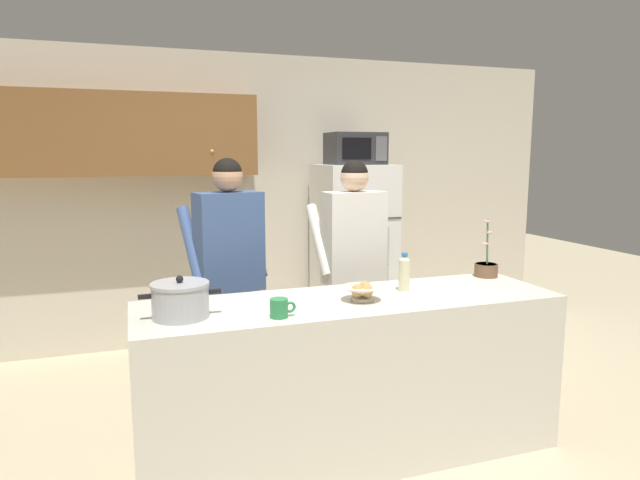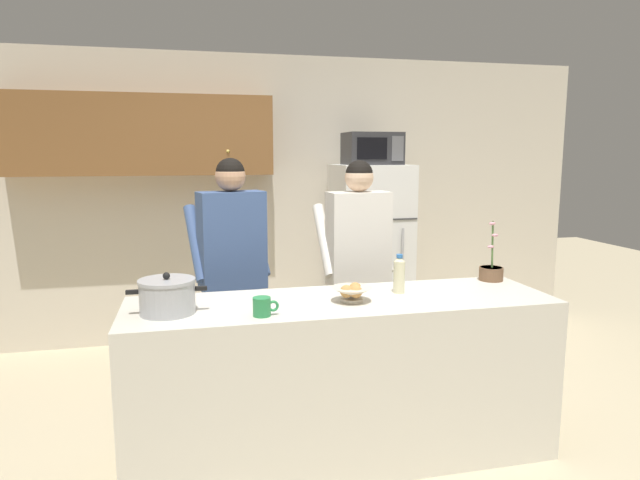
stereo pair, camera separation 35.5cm
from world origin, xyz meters
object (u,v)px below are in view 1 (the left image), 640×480
refrigerator (353,254)px  bread_bowl (362,292)px  person_by_sink (353,250)px  coffee_mug (280,308)px  person_near_pot (229,255)px  potted_orchid (486,268)px  cooking_pot (180,300)px  bottle_near_edge (404,272)px  microwave (355,149)px

refrigerator → bread_bowl: (-0.73, -1.91, 0.16)m
refrigerator → person_by_sink: person_by_sink is taller
refrigerator → coffee_mug: bearing=-121.1°
person_near_pot → coffee_mug: size_ratio=12.92×
refrigerator → coffee_mug: (-1.24, -2.06, 0.16)m
refrigerator → potted_orchid: bearing=-80.3°
person_near_pot → coffee_mug: (0.07, -1.02, -0.09)m
person_near_pot → refrigerator: bearing=38.4°
coffee_mug → bread_bowl: 0.53m
person_near_pot → bread_bowl: 1.04m
cooking_pot → potted_orchid: potted_orchid is taller
bottle_near_edge → person_by_sink: bearing=92.6°
bread_bowl → potted_orchid: 1.05m
bread_bowl → potted_orchid: bearing=16.3°
refrigerator → person_by_sink: 1.19m
refrigerator → coffee_mug: refrigerator is taller
person_near_pot → cooking_pot: 0.95m
person_near_pot → potted_orchid: size_ratio=4.45×
refrigerator → person_near_pot: size_ratio=0.96×
person_by_sink → potted_orchid: (0.72, -0.54, -0.07)m
refrigerator → cooking_pot: bearing=-131.8°
bread_bowl → bottle_near_edge: bottle_near_edge is taller
microwave → person_by_sink: size_ratio=0.29×
bread_bowl → bottle_near_edge: size_ratio=0.99×
refrigerator → bread_bowl: bearing=-111.0°
bottle_near_edge → potted_orchid: (0.69, 0.17, -0.05)m
bottle_near_edge → microwave: bearing=76.8°
refrigerator → cooking_pot: (-1.70, -1.90, 0.20)m
cooking_pot → bread_bowl: (0.97, -0.00, -0.04)m
microwave → person_near_pot: 1.81m
coffee_mug → person_near_pot: bearing=94.1°
microwave → bread_bowl: 2.17m
potted_orchid → cooking_pot: bearing=-171.6°
person_by_sink → cooking_pot: 1.51m
coffee_mug → bread_bowl: (0.51, 0.15, 0.00)m
cooking_pot → bread_bowl: 0.97m
refrigerator → potted_orchid: refrigerator is taller
microwave → bottle_near_edge: 1.95m
bread_bowl → cooking_pot: bearing=179.9°
microwave → cooking_pot: 2.65m
person_near_pot → bread_bowl: bearing=-56.0°
bread_bowl → bottle_near_edge: (0.32, 0.12, 0.06)m
microwave → coffee_mug: microwave is taller
person_by_sink → coffee_mug: 1.27m
person_by_sink → bottle_near_edge: (0.03, -0.71, -0.02)m
microwave → bottle_near_edge: (-0.41, -1.76, -0.73)m
person_near_pot → bottle_near_edge: bearing=-39.3°
refrigerator → microwave: microwave is taller
refrigerator → person_by_sink: (-0.45, -1.07, 0.24)m
microwave → potted_orchid: (0.28, -1.59, -0.78)m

